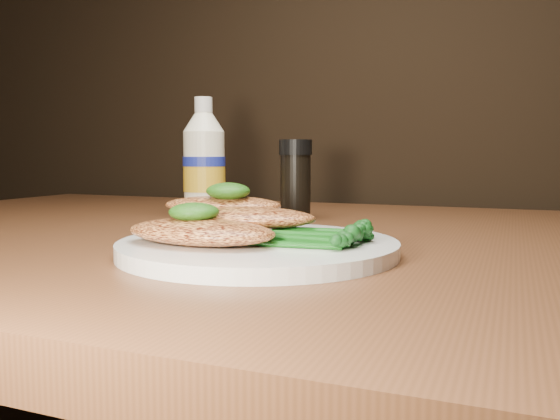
% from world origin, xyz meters
% --- Properties ---
extents(plate, '(0.25, 0.25, 0.01)m').
position_xyz_m(plate, '(0.11, 0.91, 0.76)').
color(plate, white).
rests_on(plate, dining_table).
extents(chicken_front, '(0.14, 0.08, 0.02)m').
position_xyz_m(chicken_front, '(0.08, 0.87, 0.77)').
color(chicken_front, '#ED924B').
rests_on(chicken_front, plate).
extents(chicken_mid, '(0.14, 0.08, 0.02)m').
position_xyz_m(chicken_mid, '(0.10, 0.92, 0.78)').
color(chicken_mid, '#ED924B').
rests_on(chicken_mid, plate).
extents(chicken_back, '(0.13, 0.08, 0.02)m').
position_xyz_m(chicken_back, '(0.05, 0.95, 0.79)').
color(chicken_back, '#ED924B').
rests_on(chicken_back, plate).
extents(pesto_front, '(0.06, 0.05, 0.02)m').
position_xyz_m(pesto_front, '(0.07, 0.87, 0.79)').
color(pesto_front, black).
rests_on(pesto_front, chicken_front).
extents(pesto_back, '(0.06, 0.06, 0.02)m').
position_xyz_m(pesto_back, '(0.06, 0.94, 0.80)').
color(pesto_back, black).
rests_on(pesto_back, chicken_back).
extents(broccolini_bundle, '(0.14, 0.11, 0.02)m').
position_xyz_m(broccolini_bundle, '(0.16, 0.91, 0.77)').
color(broccolini_bundle, '#125613').
rests_on(broccolini_bundle, plate).
extents(mayo_bottle, '(0.08, 0.08, 0.17)m').
position_xyz_m(mayo_bottle, '(-0.09, 1.16, 0.84)').
color(mayo_bottle, white).
rests_on(mayo_bottle, dining_table).
extents(pepper_grinder, '(0.05, 0.05, 0.11)m').
position_xyz_m(pepper_grinder, '(0.05, 1.17, 0.81)').
color(pepper_grinder, black).
rests_on(pepper_grinder, dining_table).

